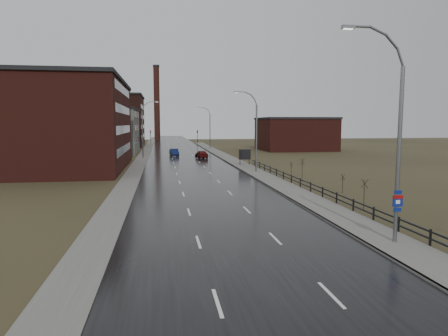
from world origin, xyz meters
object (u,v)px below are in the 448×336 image
object	(u,v)px
car_far	(202,154)
streetlight_main	(394,139)
car_near	(174,153)
billboard	(245,155)

from	to	relation	value
car_far	streetlight_main	bearing A→B (deg)	87.36
streetlight_main	car_near	distance (m)	65.63
billboard	car_far	size ratio (longest dim) A/B	0.57
car_near	billboard	bearing A→B (deg)	-67.77
streetlight_main	car_far	size ratio (longest dim) A/B	2.56
streetlight_main	car_near	size ratio (longest dim) A/B	2.57
streetlight_main	car_near	world-z (taller)	streetlight_main
billboard	car_near	bearing A→B (deg)	116.93
billboard	car_far	distance (m)	16.20
streetlight_main	car_far	bearing A→B (deg)	94.85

